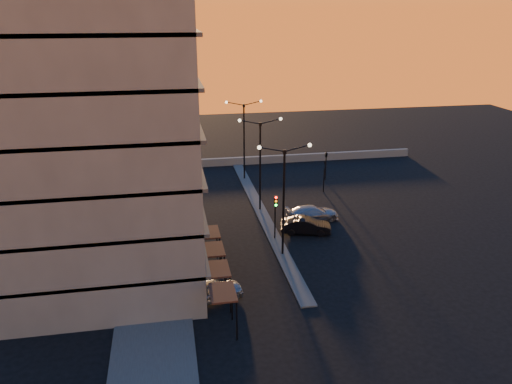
% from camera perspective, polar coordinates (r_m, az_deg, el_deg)
% --- Properties ---
extents(ground, '(120.00, 120.00, 0.00)m').
position_cam_1_polar(ground, '(42.05, 3.04, -7.17)').
color(ground, black).
rests_on(ground, ground).
extents(sidewalk_west, '(5.00, 40.00, 0.12)m').
position_cam_1_polar(sidewalk_west, '(44.66, -11.47, -5.76)').
color(sidewalk_west, '#494846').
rests_on(sidewalk_west, ground).
extents(median, '(1.20, 36.00, 0.12)m').
position_cam_1_polar(median, '(50.90, 0.46, -2.01)').
color(median, '#494846').
rests_on(median, ground).
extents(parapet, '(44.00, 0.50, 1.00)m').
position_cam_1_polar(parapet, '(65.96, -0.45, 3.64)').
color(parapet, slate).
rests_on(parapet, ground).
extents(building, '(14.35, 17.08, 25.00)m').
position_cam_1_polar(building, '(37.39, -18.18, 7.79)').
color(building, slate).
rests_on(building, ground).
extents(streetlamp_near, '(4.32, 0.32, 9.51)m').
position_cam_1_polar(streetlamp_near, '(39.79, 3.19, 0.00)').
color(streetlamp_near, black).
rests_on(streetlamp_near, ground).
extents(streetlamp_mid, '(4.32, 0.32, 9.51)m').
position_cam_1_polar(streetlamp_mid, '(49.08, 0.48, 3.98)').
color(streetlamp_mid, black).
rests_on(streetlamp_mid, ground).
extents(streetlamp_far, '(4.32, 0.32, 9.51)m').
position_cam_1_polar(streetlamp_far, '(58.60, -1.38, 6.66)').
color(streetlamp_far, black).
rests_on(streetlamp_far, ground).
extents(traffic_light_main, '(0.28, 0.44, 4.25)m').
position_cam_1_polar(traffic_light_main, '(43.37, 2.24, -2.06)').
color(traffic_light_main, black).
rests_on(traffic_light_main, ground).
extents(signal_east_a, '(0.13, 0.16, 3.60)m').
position_cam_1_polar(signal_east_a, '(55.82, 7.78, 1.87)').
color(signal_east_a, black).
rests_on(signal_east_a, ground).
extents(signal_east_b, '(0.42, 1.99, 3.60)m').
position_cam_1_polar(signal_east_b, '(59.56, 8.04, 4.21)').
color(signal_east_b, black).
rests_on(signal_east_b, ground).
extents(car_hatchback, '(4.77, 2.81, 1.52)m').
position_cam_1_polar(car_hatchback, '(35.76, -5.12, -11.14)').
color(car_hatchback, '#9D9FA4').
rests_on(car_hatchback, ground).
extents(car_sedan, '(4.78, 2.64, 1.49)m').
position_cam_1_polar(car_sedan, '(45.75, 5.74, -3.84)').
color(car_sedan, black).
rests_on(car_sedan, ground).
extents(car_wagon, '(5.39, 2.76, 1.50)m').
position_cam_1_polar(car_wagon, '(48.48, 6.49, -2.45)').
color(car_wagon, '#A1A2A8').
rests_on(car_wagon, ground).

